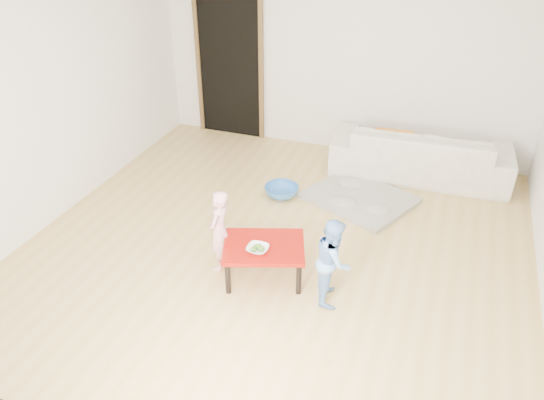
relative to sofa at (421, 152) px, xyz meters
The scene contains 13 objects.
floor 2.38m from the sofa, 119.67° to the right, with size 5.00×5.00×0.01m, color tan.
back_wall 1.59m from the sofa, 158.93° to the left, with size 5.00×0.02×2.60m, color white.
left_wall 4.32m from the sofa, 150.80° to the right, with size 0.02×5.00×2.60m, color white.
doorway 2.89m from the sofa, behind, with size 1.02×0.08×2.11m, color brown, non-canonical shape.
sofa is the anchor object (origin of this frame).
cushion 0.41m from the sofa, 157.36° to the right, with size 0.49×0.43×0.13m, color orange.
red_table 2.83m from the sofa, 113.43° to the right, with size 0.74×0.55×0.37m, color #900F07, non-canonical shape.
bowl 2.93m from the sofa, 112.94° to the right, with size 0.20×0.20×0.05m, color white.
broccoli 2.93m from the sofa, 112.94° to the right, with size 0.12×0.12×0.06m, color #2D5919, non-canonical shape.
child_pink 3.03m from the sofa, 121.37° to the right, with size 0.30×0.20×0.83m, color #F6707F.
child_blue 2.69m from the sofa, 99.74° to the right, with size 0.40×0.31×0.82m, color #6CB6FA.
basin 1.85m from the sofa, 143.03° to the right, with size 0.41×0.41×0.13m, color #3270BE.
blanket 1.08m from the sofa, 122.64° to the right, with size 1.13×0.94×0.06m, color #9E9B8B, non-canonical shape.
Camera 1 is at (1.46, -4.23, 3.23)m, focal length 35.00 mm.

